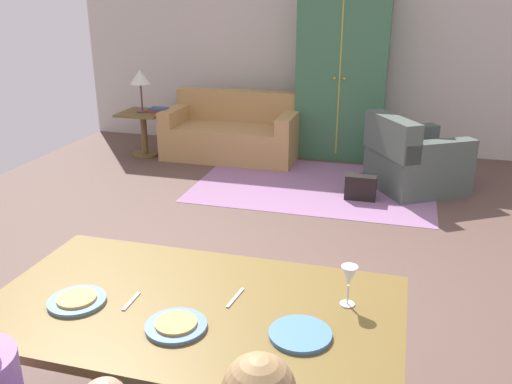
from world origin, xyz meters
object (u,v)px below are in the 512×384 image
at_px(handbag, 361,187).
at_px(table_lamp, 140,78).
at_px(armchair, 413,161).
at_px(armoire, 342,75).
at_px(side_table, 144,127).
at_px(dining_table, 194,318).
at_px(plate_near_woman, 300,334).
at_px(plate_near_child, 176,326).
at_px(wine_glass, 349,278).
at_px(book_lower, 155,111).
at_px(couch, 233,134).
at_px(plate_near_man, 77,301).
at_px(book_upper, 159,109).

bearing_deg(handbag, table_lamp, 162.79).
height_order(armchair, armoire, armoire).
height_order(side_table, handbag, side_table).
xyz_separation_m(dining_table, plate_near_woman, (0.49, -0.10, 0.08)).
bearing_deg(plate_near_child, wine_glass, 29.21).
bearing_deg(book_lower, handbag, -19.04).
relative_size(plate_near_child, book_lower, 1.14).
bearing_deg(dining_table, armchair, 76.66).
xyz_separation_m(armchair, armoire, (-0.94, 1.10, 0.73)).
height_order(dining_table, plate_near_child, plate_near_child).
bearing_deg(couch, dining_table, -74.13).
bearing_deg(wine_glass, book_lower, 124.59).
distance_m(couch, handbag, 2.12).
bearing_deg(table_lamp, armoire, 15.27).
bearing_deg(plate_near_man, table_lamp, 113.55).
bearing_deg(table_lamp, armchair, -7.16).
height_order(armoire, book_lower, armoire).
xyz_separation_m(dining_table, plate_near_man, (-0.49, -0.12, 0.08)).
xyz_separation_m(armoire, table_lamp, (-2.47, -0.67, -0.04)).
bearing_deg(book_lower, couch, 12.18).
bearing_deg(book_upper, plate_near_woman, -58.87).
relative_size(plate_near_woman, book_upper, 1.14).
xyz_separation_m(plate_near_man, book_lower, (-1.81, 4.58, -0.18)).
bearing_deg(book_lower, table_lamp, -163.68).
bearing_deg(dining_table, armoire, 89.93).
xyz_separation_m(plate_near_woman, armchair, (0.45, 4.08, -0.45)).
xyz_separation_m(couch, handbag, (1.77, -1.16, -0.17)).
bearing_deg(plate_near_child, plate_near_man, 173.04).
bearing_deg(book_lower, armchair, -8.33).
bearing_deg(armoire, wine_glass, -82.60).
distance_m(armoire, handbag, 1.87).
distance_m(armoire, side_table, 2.65).
xyz_separation_m(wine_glass, armchair, (0.30, 3.80, -0.57)).
relative_size(plate_near_child, wine_glass, 1.34).
relative_size(dining_table, armchair, 1.52).
bearing_deg(dining_table, couch, 105.87).
relative_size(plate_near_child, plate_near_woman, 1.00).
bearing_deg(book_lower, book_upper, 0.92).
xyz_separation_m(armchair, side_table, (-3.41, 0.43, 0.06)).
distance_m(dining_table, armchair, 4.11).
distance_m(dining_table, couch, 4.87).
bearing_deg(table_lamp, handbag, -17.21).
xyz_separation_m(plate_near_child, table_lamp, (-2.47, 4.59, 0.24)).
relative_size(plate_near_man, handbag, 0.78).
xyz_separation_m(couch, armoire, (1.33, 0.42, 0.75)).
distance_m(couch, side_table, 1.17).
relative_size(plate_near_man, book_upper, 1.14).
distance_m(plate_near_child, couch, 5.05).
relative_size(plate_near_man, table_lamp, 0.46).
bearing_deg(book_upper, couch, 12.70).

